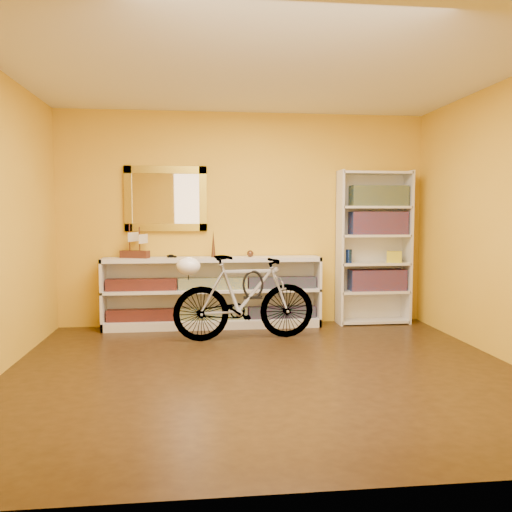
{
  "coord_description": "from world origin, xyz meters",
  "views": [
    {
      "loc": [
        -0.58,
        -4.41,
        1.36
      ],
      "look_at": [
        0.0,
        0.7,
        0.95
      ],
      "focal_mm": 36.51,
      "sensor_mm": 36.0,
      "label": 1
    }
  ],
  "objects": [
    {
      "name": "floor",
      "position": [
        0.0,
        0.0,
        -0.01
      ],
      "size": [
        4.5,
        4.0,
        0.01
      ],
      "primitive_type": "cube",
      "color": "black",
      "rests_on": "ground"
    },
    {
      "name": "ceiling",
      "position": [
        0.0,
        0.0,
        2.6
      ],
      "size": [
        4.5,
        4.0,
        0.01
      ],
      "primitive_type": "cube",
      "color": "silver",
      "rests_on": "ground"
    },
    {
      "name": "back_wall",
      "position": [
        0.0,
        2.0,
        1.3
      ],
      "size": [
        4.5,
        0.01,
        2.6
      ],
      "primitive_type": "cube",
      "color": "gold",
      "rests_on": "ground"
    },
    {
      "name": "gilt_mirror",
      "position": [
        -0.95,
        1.97,
        1.55
      ],
      "size": [
        0.98,
        0.06,
        0.78
      ],
      "primitive_type": "cube",
      "color": "olive",
      "rests_on": "back_wall"
    },
    {
      "name": "wall_socket",
      "position": [
        0.9,
        1.99,
        0.25
      ],
      "size": [
        0.09,
        0.02,
        0.09
      ],
      "primitive_type": "cube",
      "color": "silver",
      "rests_on": "back_wall"
    },
    {
      "name": "console_unit",
      "position": [
        -0.4,
        1.81,
        0.42
      ],
      "size": [
        2.6,
        0.35,
        0.85
      ],
      "primitive_type": null,
      "color": "silver",
      "rests_on": "floor"
    },
    {
      "name": "cd_row_lower",
      "position": [
        -0.4,
        1.79,
        0.17
      ],
      "size": [
        2.5,
        0.13,
        0.14
      ],
      "primitive_type": "cube",
      "color": "black",
      "rests_on": "console_unit"
    },
    {
      "name": "cd_row_upper",
      "position": [
        -0.4,
        1.79,
        0.54
      ],
      "size": [
        2.5,
        0.13,
        0.14
      ],
      "primitive_type": "cube",
      "color": "navy",
      "rests_on": "console_unit"
    },
    {
      "name": "model_ship",
      "position": [
        -1.31,
        1.81,
        1.05
      ],
      "size": [
        0.37,
        0.25,
        0.41
      ],
      "primitive_type": null,
      "rotation": [
        0.0,
        0.0,
        -0.37
      ],
      "color": "#411D12",
      "rests_on": "console_unit"
    },
    {
      "name": "toy_car",
      "position": [
        -0.88,
        1.81,
        0.85
      ],
      "size": [
        0.0,
        0.0,
        0.0
      ],
      "primitive_type": "imported",
      "rotation": [
        0.0,
        0.0,
        1.29
      ],
      "color": "black",
      "rests_on": "console_unit"
    },
    {
      "name": "bronze_ornament",
      "position": [
        -0.39,
        1.81,
        1.01
      ],
      "size": [
        0.06,
        0.06,
        0.32
      ],
      "primitive_type": "cone",
      "color": "#51301B",
      "rests_on": "console_unit"
    },
    {
      "name": "decorative_orb",
      "position": [
        0.06,
        1.81,
        0.89
      ],
      "size": [
        0.08,
        0.08,
        0.08
      ],
      "primitive_type": "sphere",
      "color": "#51301B",
      "rests_on": "console_unit"
    },
    {
      "name": "bookcase",
      "position": [
        1.6,
        1.84,
        0.95
      ],
      "size": [
        0.9,
        0.3,
        1.9
      ],
      "primitive_type": null,
      "color": "silver",
      "rests_on": "floor"
    },
    {
      "name": "book_row_a",
      "position": [
        1.65,
        1.84,
        0.55
      ],
      "size": [
        0.7,
        0.22,
        0.26
      ],
      "primitive_type": "cube",
      "color": "maroon",
      "rests_on": "bookcase"
    },
    {
      "name": "book_row_b",
      "position": [
        1.65,
        1.84,
        1.25
      ],
      "size": [
        0.7,
        0.22,
        0.28
      ],
      "primitive_type": "cube",
      "color": "maroon",
      "rests_on": "bookcase"
    },
    {
      "name": "book_row_c",
      "position": [
        1.65,
        1.84,
        1.59
      ],
      "size": [
        0.7,
        0.22,
        0.25
      ],
      "primitive_type": "cube",
      "color": "navy",
      "rests_on": "bookcase"
    },
    {
      "name": "travel_mug",
      "position": [
        1.28,
        1.82,
        0.85
      ],
      "size": [
        0.07,
        0.07,
        0.17
      ],
      "primitive_type": "cylinder",
      "color": "#163099",
      "rests_on": "bookcase"
    },
    {
      "name": "red_tin",
      "position": [
        1.4,
        1.87,
        1.57
      ],
      "size": [
        0.19,
        0.19,
        0.2
      ],
      "primitive_type": "cube",
      "rotation": [
        0.0,
        0.0,
        0.22
      ],
      "color": "maroon",
      "rests_on": "bookcase"
    },
    {
      "name": "yellow_bag",
      "position": [
        1.85,
        1.8,
        0.84
      ],
      "size": [
        0.21,
        0.18,
        0.14
      ],
      "primitive_type": "cube",
      "rotation": [
        0.0,
        0.0,
        -0.36
      ],
      "color": "gold",
      "rests_on": "bookcase"
    },
    {
      "name": "bicycle",
      "position": [
        -0.07,
        1.16,
        0.46
      ],
      "size": [
        0.54,
        1.61,
        0.93
      ],
      "primitive_type": "imported",
      "rotation": [
        0.0,
        0.0,
        1.65
      ],
      "color": "silver",
      "rests_on": "floor"
    },
    {
      "name": "helmet",
      "position": [
        -0.67,
        1.11,
        0.82
      ],
      "size": [
        0.26,
        0.24,
        0.19
      ],
      "primitive_type": "ellipsoid",
      "color": "white",
      "rests_on": "bicycle"
    },
    {
      "name": "u_lock",
      "position": [
        0.02,
        1.17,
        0.6
      ],
      "size": [
        0.23,
        0.02,
        0.23
      ],
      "primitive_type": "torus",
      "rotation": [
        1.57,
        0.0,
        0.0
      ],
      "color": "black",
      "rests_on": "bicycle"
    }
  ]
}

